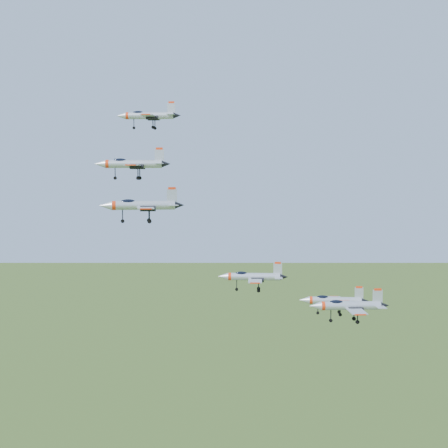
# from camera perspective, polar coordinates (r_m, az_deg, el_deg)

# --- Properties ---
(jet_lead) EXTENTS (11.80, 9.72, 3.16)m
(jet_lead) POSITION_cam_1_polar(r_m,az_deg,el_deg) (114.92, -6.99, 9.82)
(jet_lead) COLOR #B7BDC5
(jet_left_high) EXTENTS (12.96, 10.77, 3.46)m
(jet_left_high) POSITION_cam_1_polar(r_m,az_deg,el_deg) (106.83, -8.45, 5.47)
(jet_left_high) COLOR #B7BDC5
(jet_right_high) EXTENTS (11.67, 9.88, 3.15)m
(jet_right_high) POSITION_cam_1_polar(r_m,az_deg,el_deg) (87.10, -7.60, 1.72)
(jet_right_high) COLOR #B7BDC5
(jet_left_low) EXTENTS (12.42, 10.24, 3.32)m
(jet_left_low) POSITION_cam_1_polar(r_m,az_deg,el_deg) (110.04, 2.57, -4.82)
(jet_left_low) COLOR #B7BDC5
(jet_right_low) EXTENTS (11.22, 9.36, 3.00)m
(jet_right_low) POSITION_cam_1_polar(r_m,az_deg,el_deg) (88.56, 11.30, -7.32)
(jet_right_low) COLOR #B7BDC5
(jet_trail) EXTENTS (10.67, 8.76, 2.86)m
(jet_trail) POSITION_cam_1_polar(r_m,az_deg,el_deg) (97.55, 9.95, -6.89)
(jet_trail) COLOR #B7BDC5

